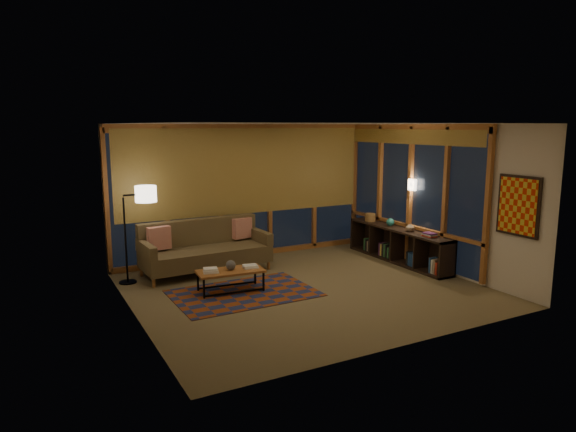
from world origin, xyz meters
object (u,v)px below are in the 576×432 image
floor_lamp (125,235)px  bookshelf (398,245)px  sofa (206,248)px  coffee_table (231,281)px

floor_lamp → bookshelf: bearing=-16.2°
sofa → bookshelf: bearing=-18.5°
sofa → bookshelf: 3.77m
sofa → floor_lamp: bearing=175.4°
floor_lamp → bookshelf: 5.16m
coffee_table → bookshelf: size_ratio=0.40×
bookshelf → coffee_table: bearing=-177.1°
sofa → bookshelf: (3.62, -1.04, -0.13)m
coffee_table → floor_lamp: (-1.39, 1.28, 0.65)m
coffee_table → sofa: bearing=94.6°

